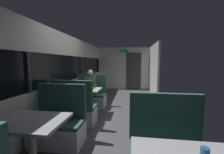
{
  "coord_description": "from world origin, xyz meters",
  "views": [
    {
      "loc": [
        0.44,
        -3.78,
        1.52
      ],
      "look_at": [
        -0.51,
        3.16,
        0.78
      ],
      "focal_mm": 23.03,
      "sensor_mm": 36.0,
      "label": 1
    }
  ],
  "objects_px": {
    "bench_near_window_facing_entry": "(58,126)",
    "seated_passenger": "(91,91)",
    "bench_mid_window_facing_entry": "(91,97)",
    "bench_mid_window_facing_end": "(76,111)",
    "coffee_cup_primary": "(205,153)",
    "dining_table_mid_window": "(85,92)",
    "dining_table_near_window": "(31,127)"
  },
  "relations": [
    {
      "from": "dining_table_near_window",
      "to": "seated_passenger",
      "type": "xyz_separation_m",
      "value": [
        0.0,
        2.86,
        -0.1
      ]
    },
    {
      "from": "bench_mid_window_facing_end",
      "to": "dining_table_near_window",
      "type": "bearing_deg",
      "value": -90.0
    },
    {
      "from": "coffee_cup_primary",
      "to": "bench_near_window_facing_entry",
      "type": "bearing_deg",
      "value": 147.85
    },
    {
      "from": "coffee_cup_primary",
      "to": "bench_mid_window_facing_entry",
      "type": "bearing_deg",
      "value": 119.24
    },
    {
      "from": "dining_table_near_window",
      "to": "seated_passenger",
      "type": "relative_size",
      "value": 0.71
    },
    {
      "from": "bench_near_window_facing_entry",
      "to": "dining_table_mid_window",
      "type": "bearing_deg",
      "value": 90.0
    },
    {
      "from": "seated_passenger",
      "to": "bench_near_window_facing_entry",
      "type": "bearing_deg",
      "value": -90.0
    },
    {
      "from": "dining_table_near_window",
      "to": "coffee_cup_primary",
      "type": "relative_size",
      "value": 10.0
    },
    {
      "from": "bench_mid_window_facing_entry",
      "to": "bench_mid_window_facing_end",
      "type": "bearing_deg",
      "value": -90.0
    },
    {
      "from": "bench_mid_window_facing_entry",
      "to": "dining_table_mid_window",
      "type": "bearing_deg",
      "value": -90.0
    },
    {
      "from": "bench_near_window_facing_entry",
      "to": "coffee_cup_primary",
      "type": "height_order",
      "value": "bench_near_window_facing_entry"
    },
    {
      "from": "dining_table_near_window",
      "to": "bench_mid_window_facing_entry",
      "type": "xyz_separation_m",
      "value": [
        0.0,
        2.93,
        -0.31
      ]
    },
    {
      "from": "bench_near_window_facing_entry",
      "to": "seated_passenger",
      "type": "xyz_separation_m",
      "value": [
        0.0,
        2.16,
        0.21
      ]
    },
    {
      "from": "bench_mid_window_facing_entry",
      "to": "seated_passenger",
      "type": "distance_m",
      "value": 0.22
    },
    {
      "from": "bench_near_window_facing_entry",
      "to": "seated_passenger",
      "type": "bearing_deg",
      "value": 90.0
    },
    {
      "from": "dining_table_mid_window",
      "to": "bench_mid_window_facing_entry",
      "type": "height_order",
      "value": "bench_mid_window_facing_entry"
    },
    {
      "from": "bench_mid_window_facing_entry",
      "to": "coffee_cup_primary",
      "type": "height_order",
      "value": "bench_mid_window_facing_entry"
    },
    {
      "from": "bench_mid_window_facing_end",
      "to": "bench_mid_window_facing_entry",
      "type": "xyz_separation_m",
      "value": [
        0.0,
        1.4,
        0.0
      ]
    },
    {
      "from": "dining_table_near_window",
      "to": "bench_mid_window_facing_entry",
      "type": "relative_size",
      "value": 0.82
    },
    {
      "from": "bench_near_window_facing_entry",
      "to": "dining_table_mid_window",
      "type": "relative_size",
      "value": 1.22
    },
    {
      "from": "dining_table_near_window",
      "to": "seated_passenger",
      "type": "distance_m",
      "value": 2.86
    },
    {
      "from": "dining_table_near_window",
      "to": "dining_table_mid_window",
      "type": "distance_m",
      "value": 2.24
    },
    {
      "from": "bench_near_window_facing_entry",
      "to": "bench_mid_window_facing_end",
      "type": "relative_size",
      "value": 1.0
    },
    {
      "from": "dining_table_near_window",
      "to": "coffee_cup_primary",
      "type": "xyz_separation_m",
      "value": [
        1.93,
        -0.51,
        0.15
      ]
    },
    {
      "from": "dining_table_mid_window",
      "to": "bench_mid_window_facing_end",
      "type": "relative_size",
      "value": 0.82
    },
    {
      "from": "bench_mid_window_facing_entry",
      "to": "coffee_cup_primary",
      "type": "xyz_separation_m",
      "value": [
        1.93,
        -3.45,
        0.46
      ]
    },
    {
      "from": "dining_table_near_window",
      "to": "bench_mid_window_facing_entry",
      "type": "bearing_deg",
      "value": 90.0
    },
    {
      "from": "seated_passenger",
      "to": "coffee_cup_primary",
      "type": "xyz_separation_m",
      "value": [
        1.93,
        -3.38,
        0.25
      ]
    },
    {
      "from": "dining_table_near_window",
      "to": "seated_passenger",
      "type": "height_order",
      "value": "seated_passenger"
    },
    {
      "from": "dining_table_mid_window",
      "to": "seated_passenger",
      "type": "bearing_deg",
      "value": 90.0
    },
    {
      "from": "bench_mid_window_facing_entry",
      "to": "seated_passenger",
      "type": "bearing_deg",
      "value": -90.0
    },
    {
      "from": "bench_mid_window_facing_end",
      "to": "bench_mid_window_facing_entry",
      "type": "distance_m",
      "value": 1.4
    }
  ]
}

